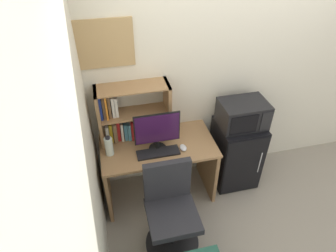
# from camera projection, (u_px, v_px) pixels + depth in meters

# --- Properties ---
(wall_back) EXTENTS (6.40, 0.04, 2.60)m
(wall_back) POSITION_uv_depth(u_px,v_px,m) (272.00, 68.00, 3.23)
(wall_back) COLOR silver
(wall_back) RESTS_ON ground_plane
(wall_left) EXTENTS (0.04, 4.40, 2.60)m
(wall_left) POSITION_uv_depth(u_px,v_px,m) (85.00, 237.00, 1.60)
(wall_left) COLOR silver
(wall_left) RESTS_ON ground_plane
(desk) EXTENTS (1.18, 0.63, 0.74)m
(desk) POSITION_uv_depth(u_px,v_px,m) (158.00, 161.00, 3.19)
(desk) COLOR #997047
(desk) RESTS_ON ground_plane
(hutch_bookshelf) EXTENTS (0.72, 0.26, 0.61)m
(hutch_bookshelf) POSITION_uv_depth(u_px,v_px,m) (124.00, 115.00, 2.97)
(hutch_bookshelf) COLOR #997047
(hutch_bookshelf) RESTS_ON desk
(monitor) EXTENTS (0.45, 0.18, 0.43)m
(monitor) POSITION_uv_depth(u_px,v_px,m) (157.00, 131.00, 2.86)
(monitor) COLOR black
(monitor) RESTS_ON desk
(keyboard) EXTENTS (0.43, 0.14, 0.02)m
(keyboard) POSITION_uv_depth(u_px,v_px,m) (158.00, 153.00, 2.94)
(keyboard) COLOR black
(keyboard) RESTS_ON desk
(computer_mouse) EXTENTS (0.07, 0.11, 0.03)m
(computer_mouse) POSITION_uv_depth(u_px,v_px,m) (183.00, 148.00, 2.99)
(computer_mouse) COLOR silver
(computer_mouse) RESTS_ON desk
(water_bottle) EXTENTS (0.08, 0.08, 0.22)m
(water_bottle) POSITION_uv_depth(u_px,v_px,m) (109.00, 146.00, 2.88)
(water_bottle) COLOR silver
(water_bottle) RESTS_ON desk
(mini_fridge) EXTENTS (0.49, 0.50, 0.82)m
(mini_fridge) POSITION_uv_depth(u_px,v_px,m) (236.00, 153.00, 3.44)
(mini_fridge) COLOR black
(mini_fridge) RESTS_ON ground_plane
(microwave) EXTENTS (0.49, 0.36, 0.28)m
(microwave) POSITION_uv_depth(u_px,v_px,m) (243.00, 114.00, 3.11)
(microwave) COLOR black
(microwave) RESTS_ON mini_fridge
(desk_chair) EXTENTS (0.53, 0.53, 0.94)m
(desk_chair) POSITION_uv_depth(u_px,v_px,m) (171.00, 214.00, 2.78)
(desk_chair) COLOR black
(desk_chair) RESTS_ON ground_plane
(wall_corkboard) EXTENTS (0.70, 0.02, 0.44)m
(wall_corkboard) POSITION_uv_depth(u_px,v_px,m) (94.00, 45.00, 2.59)
(wall_corkboard) COLOR tan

